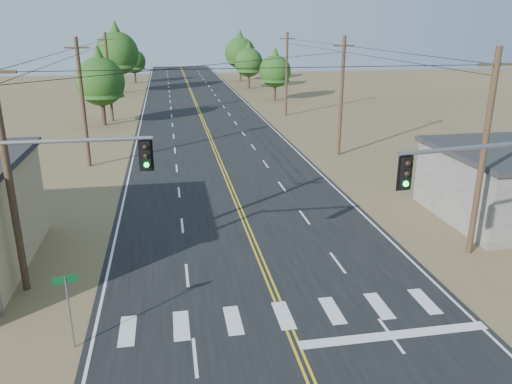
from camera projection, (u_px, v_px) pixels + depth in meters
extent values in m
cube|color=black|center=(222.00, 166.00, 40.17)|extent=(15.00, 200.00, 0.02)
cylinder|color=#4C3826|center=(9.00, 179.00, 20.04)|extent=(0.30, 0.30, 10.00)
cylinder|color=#4C3826|center=(83.00, 104.00, 38.69)|extent=(0.30, 0.30, 10.00)
cube|color=#4C3826|center=(77.00, 48.00, 37.34)|extent=(1.80, 0.12, 0.12)
cylinder|color=#4C3826|center=(109.00, 78.00, 57.34)|extent=(0.30, 0.30, 10.00)
cube|color=#4C3826|center=(105.00, 40.00, 55.99)|extent=(1.80, 0.12, 0.12)
cylinder|color=#4C3826|center=(483.00, 156.00, 23.52)|extent=(0.30, 0.30, 10.00)
cube|color=#4C3826|center=(497.00, 64.00, 22.17)|extent=(1.80, 0.12, 0.12)
cylinder|color=#4C3826|center=(341.00, 97.00, 42.17)|extent=(0.30, 0.30, 10.00)
cube|color=#4C3826|center=(344.00, 46.00, 40.82)|extent=(1.80, 0.12, 0.12)
cylinder|color=#4C3826|center=(287.00, 75.00, 60.82)|extent=(0.30, 0.30, 10.00)
cube|color=#4C3826|center=(287.00, 39.00, 59.47)|extent=(1.80, 0.12, 0.12)
cylinder|color=gray|center=(63.00, 141.00, 17.95)|extent=(6.35, 0.27, 0.16)
cube|color=black|center=(146.00, 155.00, 18.59)|extent=(0.35, 0.30, 1.07)
sphere|color=black|center=(145.00, 147.00, 18.31)|extent=(0.20, 0.20, 0.20)
sphere|color=black|center=(146.00, 156.00, 18.42)|extent=(0.20, 0.20, 0.20)
sphere|color=#0CE533|center=(147.00, 165.00, 18.53)|extent=(0.20, 0.20, 0.20)
cylinder|color=gray|center=(481.00, 147.00, 16.99)|extent=(6.40, 1.06, 0.16)
cube|color=black|center=(405.00, 172.00, 16.33)|extent=(0.38, 0.34, 1.08)
sphere|color=black|center=(408.00, 164.00, 16.05)|extent=(0.20, 0.20, 0.20)
sphere|color=black|center=(407.00, 174.00, 16.16)|extent=(0.20, 0.20, 0.20)
sphere|color=#0CE533|center=(406.00, 184.00, 16.27)|extent=(0.20, 0.20, 0.20)
cylinder|color=gray|center=(70.00, 313.00, 17.32)|extent=(0.07, 0.07, 2.81)
cube|color=#0B4F22|center=(65.00, 280.00, 16.90)|extent=(0.83, 0.22, 0.28)
cylinder|color=#3F2D1E|center=(103.00, 111.00, 55.92)|extent=(0.49, 0.49, 3.17)
cone|color=#1B4915|center=(99.00, 71.00, 54.51)|extent=(4.94, 4.94, 5.64)
sphere|color=#1B4915|center=(100.00, 82.00, 54.88)|extent=(5.29, 5.29, 5.29)
cylinder|color=#3F2D1E|center=(119.00, 80.00, 81.93)|extent=(0.50, 0.50, 4.13)
cone|color=#1B4915|center=(116.00, 44.00, 80.09)|extent=(6.42, 6.42, 7.34)
sphere|color=#1B4915|center=(117.00, 53.00, 80.57)|extent=(6.88, 6.88, 6.88)
cylinder|color=#3F2D1E|center=(135.00, 76.00, 95.71)|extent=(0.42, 0.42, 2.65)
cone|color=#1B4915|center=(133.00, 56.00, 94.53)|extent=(4.13, 4.13, 4.72)
sphere|color=#1B4915|center=(134.00, 61.00, 94.84)|extent=(4.42, 4.42, 4.42)
cylinder|color=#3F2D1E|center=(275.00, 91.00, 74.01)|extent=(0.42, 0.42, 2.78)
cone|color=#1B4915|center=(275.00, 64.00, 72.77)|extent=(4.33, 4.33, 4.94)
sphere|color=#1B4915|center=(275.00, 71.00, 73.10)|extent=(4.63, 4.63, 4.63)
cylinder|color=#3F2D1E|center=(249.00, 80.00, 87.45)|extent=(0.42, 0.42, 2.94)
cone|color=#1B4915|center=(249.00, 56.00, 86.14)|extent=(4.58, 4.58, 5.23)
sphere|color=#1B4915|center=(249.00, 62.00, 86.48)|extent=(4.91, 4.91, 4.91)
cylinder|color=#3F2D1E|center=(240.00, 72.00, 98.58)|extent=(0.44, 0.44, 3.56)
cone|color=#1B4915|center=(240.00, 46.00, 97.00)|extent=(5.54, 5.54, 6.33)
sphere|color=#1B4915|center=(240.00, 53.00, 97.41)|extent=(5.93, 5.93, 5.93)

